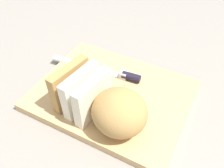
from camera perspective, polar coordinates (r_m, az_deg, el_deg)
name	(u,v)px	position (r m, az deg, el deg)	size (l,w,h in m)	color
ground_plane	(112,97)	(0.68, 0.00, -3.07)	(3.00, 3.00, 0.00)	gray
cutting_board	(112,95)	(0.67, 0.00, -2.47)	(0.40, 0.31, 0.02)	tan
bread_loaf	(105,104)	(0.57, -1.56, -4.59)	(0.24, 0.14, 0.11)	tan
bread_knife	(117,74)	(0.71, 1.12, 2.40)	(0.28, 0.05, 0.02)	silver
crumb_near_knife	(119,99)	(0.65, 1.59, -3.46)	(0.00, 0.00, 0.00)	tan
crumb_near_loaf	(124,85)	(0.68, 2.86, -0.20)	(0.00, 0.00, 0.00)	tan
crumb_stray_left	(108,72)	(0.72, -0.91, 2.74)	(0.01, 0.01, 0.01)	tan
crumb_stray_right	(85,92)	(0.67, -6.06, -1.90)	(0.00, 0.00, 0.00)	tan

